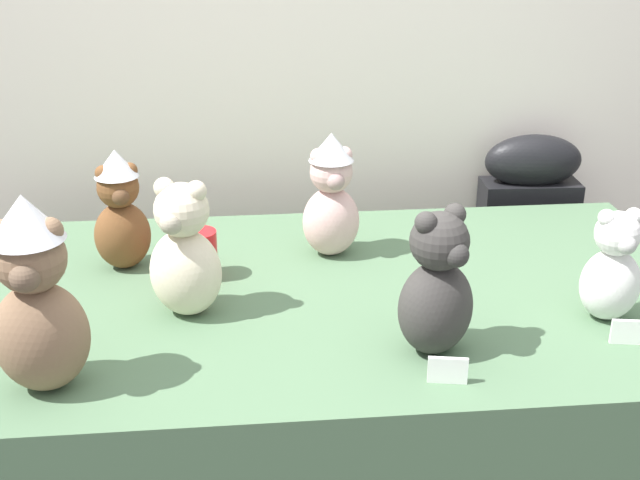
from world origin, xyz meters
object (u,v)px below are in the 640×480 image
teddy_bear_mocha (36,298)px  party_cup_red (199,255)px  instrument_case (520,286)px  teddy_bear_cream (184,253)px  teddy_bear_charcoal (437,287)px  teddy_bear_snow (613,269)px  display_table (320,443)px  teddy_bear_chestnut (120,211)px  teddy_bear_blush (331,197)px

teddy_bear_mocha → party_cup_red: (0.25, 0.42, -0.12)m
instrument_case → teddy_bear_cream: size_ratio=3.33×
teddy_bear_cream → teddy_bear_mocha: size_ratio=0.81×
teddy_bear_charcoal → party_cup_red: 0.58m
instrument_case → party_cup_red: size_ratio=8.73×
teddy_bear_charcoal → party_cup_red: size_ratio=2.60×
teddy_bear_snow → display_table: bearing=159.7°
display_table → teddy_bear_mocha: teddy_bear_mocha is taller
teddy_bear_chestnut → teddy_bear_mocha: teddy_bear_mocha is taller
teddy_bear_cream → teddy_bear_snow: 0.85m
teddy_bear_snow → teddy_bear_blush: bearing=141.4°
teddy_bear_charcoal → teddy_bear_mocha: bearing=157.6°
display_table → teddy_bear_cream: (-0.28, -0.07, 0.53)m
teddy_bear_charcoal → teddy_bear_snow: (0.38, 0.09, -0.02)m
instrument_case → teddy_bear_mocha: teddy_bear_mocha is taller
instrument_case → teddy_bear_chestnut: 1.27m
instrument_case → party_cup_red: 1.12m
instrument_case → teddy_bear_snow: bearing=-95.7°
display_table → teddy_bear_cream: size_ratio=5.92×
display_table → teddy_bear_mocha: size_ratio=4.80×
display_table → teddy_bear_snow: bearing=-17.4°
teddy_bear_charcoal → party_cup_red: teddy_bear_charcoal is taller
teddy_bear_chestnut → party_cup_red: (0.17, -0.07, -0.08)m
teddy_bear_blush → teddy_bear_cream: bearing=-147.7°
instrument_case → teddy_bear_blush: 0.88m
party_cup_red → teddy_bear_charcoal: bearing=-39.3°
instrument_case → teddy_bear_charcoal: 1.09m
teddy_bear_blush → teddy_bear_snow: bearing=-43.0°
teddy_bear_blush → teddy_bear_mocha: bearing=-144.0°
teddy_bear_chestnut → teddy_bear_blush: 0.48m
teddy_bear_chestnut → party_cup_red: size_ratio=2.54×
teddy_bear_mocha → teddy_bear_charcoal: bearing=2.2°
teddy_bear_cream → teddy_bear_snow: size_ratio=1.22×
teddy_bear_mocha → teddy_bear_snow: bearing=5.6°
teddy_bear_cream → teddy_bear_charcoal: size_ratio=1.01×
teddy_bear_cream → teddy_bear_charcoal: bearing=-0.9°
instrument_case → teddy_bear_charcoal: bearing=-116.9°
teddy_bear_blush → teddy_bear_snow: teddy_bear_blush is taller
display_table → teddy_bear_blush: teddy_bear_blush is taller
instrument_case → teddy_bear_snow: teddy_bear_snow is taller
teddy_bear_charcoal → instrument_case: bearing=33.9°
display_table → instrument_case: (0.67, 0.60, 0.09)m
display_table → party_cup_red: size_ratio=15.53×
party_cup_red → instrument_case: bearing=28.4°
teddy_bear_mocha → teddy_bear_snow: size_ratio=1.51×
party_cup_red → teddy_bear_mocha: bearing=-120.4°
instrument_case → teddy_bear_mocha: size_ratio=2.70×
teddy_bear_cream → teddy_bear_blush: (0.32, 0.27, 0.01)m
teddy_bear_chestnut → teddy_bear_charcoal: bearing=-49.7°
teddy_bear_cream → party_cup_red: 0.19m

